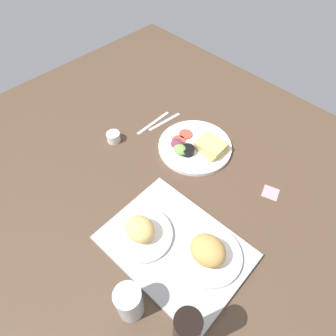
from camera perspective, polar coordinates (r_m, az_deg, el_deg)
name	(u,v)px	position (r cm, az deg, el deg)	size (l,w,h in cm)	color
ground_plane	(177,175)	(119.22, 1.70, -1.40)	(190.00, 150.00, 3.00)	#4C3828
serving_tray	(175,247)	(101.34, 1.32, -14.47)	(45.00, 33.00, 1.60)	#9EA0A3
bread_plate_near	(209,252)	(96.71, 7.57, -15.35)	(20.19, 20.19, 9.12)	white
bread_plate_far	(141,232)	(99.94, -5.04, -11.74)	(19.71, 19.71, 8.20)	white
plate_with_salad	(196,146)	(125.37, 5.16, 4.03)	(30.06, 30.06, 5.40)	white
drinking_glass	(129,302)	(90.32, -7.24, -23.60)	(7.47, 7.47, 12.91)	silver
soda_bottle	(186,333)	(82.77, 3.36, -28.42)	(6.40, 6.40, 23.53)	black
espresso_cup	(113,137)	(130.13, -10.14, 5.73)	(5.60, 5.60, 4.00)	silver
fork	(164,122)	(137.48, -0.66, 8.65)	(17.00, 1.40, 0.50)	#B7B7BC
knife	(153,123)	(137.12, -2.76, 8.45)	(19.00, 1.40, 0.50)	#B7B7BC
sticky_note	(271,193)	(118.66, 18.59, -4.40)	(5.60, 5.60, 0.12)	pink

